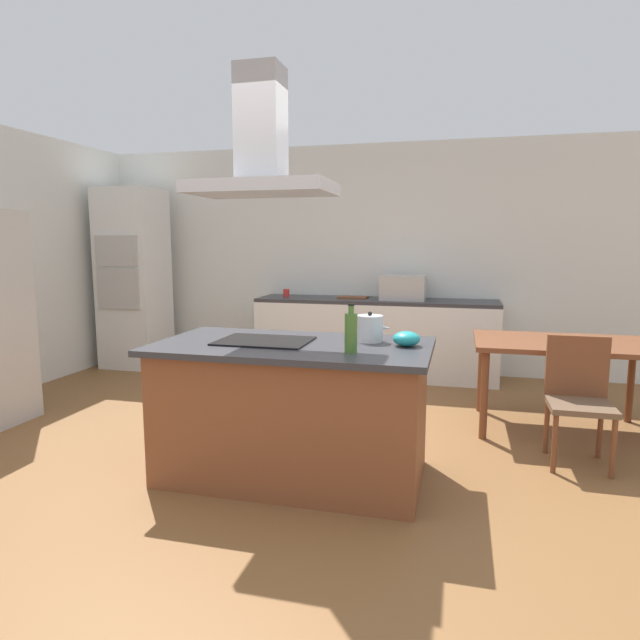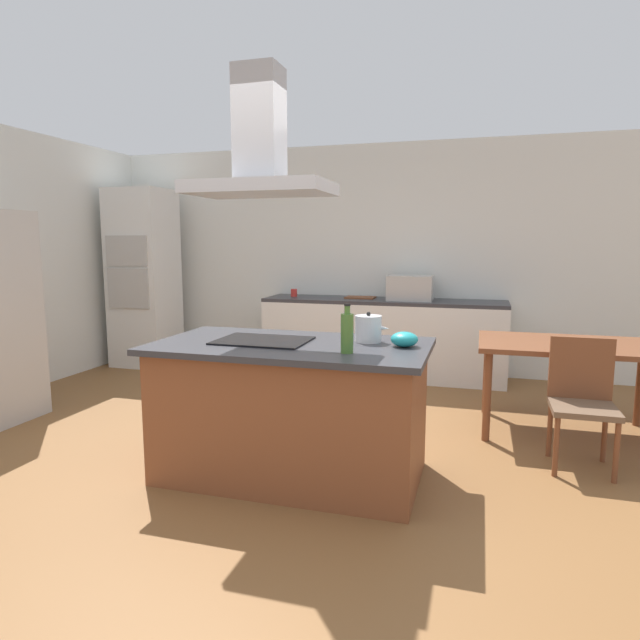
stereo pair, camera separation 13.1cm
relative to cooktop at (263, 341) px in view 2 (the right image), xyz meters
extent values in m
plane|color=brown|center=(0.20, 1.50, -0.91)|extent=(16.00, 16.00, 0.00)
cube|color=silver|center=(0.20, 3.25, 0.44)|extent=(7.20, 0.10, 2.70)
cube|color=brown|center=(0.20, 0.00, -0.48)|extent=(1.68, 0.88, 0.86)
cube|color=#333338|center=(0.20, 0.00, -0.03)|extent=(1.78, 0.98, 0.04)
cube|color=black|center=(0.00, 0.00, 0.00)|extent=(0.60, 0.44, 0.01)
cylinder|color=silver|center=(0.67, 0.19, 0.08)|extent=(0.18, 0.18, 0.17)
sphere|color=black|center=(0.67, 0.19, 0.18)|extent=(0.03, 0.03, 0.03)
cone|color=silver|center=(0.78, 0.19, 0.09)|extent=(0.06, 0.03, 0.04)
cylinder|color=#47722D|center=(0.62, -0.21, 0.11)|extent=(0.08, 0.08, 0.23)
cylinder|color=#47722D|center=(0.62, -0.21, 0.25)|extent=(0.03, 0.03, 0.05)
cylinder|color=black|center=(0.62, -0.21, 0.28)|extent=(0.04, 0.04, 0.01)
ellipsoid|color=teal|center=(0.92, 0.09, 0.04)|extent=(0.17, 0.17, 0.09)
cube|color=silver|center=(0.30, 2.88, -0.48)|extent=(2.76, 0.62, 0.86)
cube|color=#333338|center=(0.30, 2.88, -0.03)|extent=(2.76, 0.62, 0.04)
cube|color=#B2AFAA|center=(0.61, 2.88, 0.13)|extent=(0.50, 0.38, 0.28)
cylinder|color=red|center=(-0.79, 2.90, 0.04)|extent=(0.08, 0.08, 0.09)
cube|color=brown|center=(0.02, 2.93, 0.00)|extent=(0.34, 0.24, 0.02)
cube|color=silver|center=(-2.70, 2.65, 0.19)|extent=(0.70, 0.64, 2.20)
cube|color=#B2AFAA|center=(-2.70, 2.32, 0.54)|extent=(0.56, 0.02, 0.36)
cube|color=#B2AFAA|center=(-2.70, 2.32, 0.09)|extent=(0.56, 0.02, 0.48)
cube|color=brown|center=(2.07, 1.40, -0.18)|extent=(1.40, 0.90, 0.04)
cylinder|color=brown|center=(1.45, 1.03, -0.55)|extent=(0.06, 0.06, 0.71)
cylinder|color=brown|center=(1.45, 1.77, -0.55)|extent=(0.06, 0.06, 0.71)
cylinder|color=brown|center=(2.69, 1.77, -0.55)|extent=(0.06, 0.06, 0.71)
cube|color=brown|center=(2.07, 0.65, -0.48)|extent=(0.42, 0.42, 0.04)
cube|color=brown|center=(2.07, 0.84, -0.24)|extent=(0.42, 0.04, 0.44)
cylinder|color=brown|center=(2.25, 0.47, -0.70)|extent=(0.04, 0.04, 0.41)
cylinder|color=brown|center=(1.89, 0.47, -0.70)|extent=(0.04, 0.04, 0.41)
cylinder|color=brown|center=(2.25, 0.83, -0.70)|extent=(0.04, 0.04, 0.41)
cylinder|color=brown|center=(1.89, 0.83, -0.70)|extent=(0.04, 0.04, 0.41)
cube|color=#ADADB2|center=(0.00, 0.00, 0.98)|extent=(0.90, 0.55, 0.08)
cube|color=#ADADB2|center=(0.00, 0.00, 1.37)|extent=(0.28, 0.24, 0.70)
camera|label=1|loc=(1.24, -3.32, 0.64)|focal=30.52mm
camera|label=2|loc=(1.37, -3.28, 0.64)|focal=30.52mm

